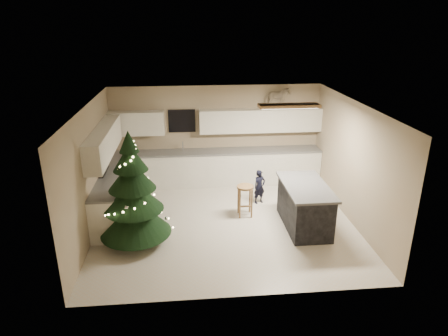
# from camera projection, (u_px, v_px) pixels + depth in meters

# --- Properties ---
(ground_plane) EXTENTS (5.50, 5.50, 0.00)m
(ground_plane) POSITION_uv_depth(u_px,v_px,m) (226.00, 222.00, 8.77)
(ground_plane) COLOR beige
(room_shell) EXTENTS (5.52, 5.02, 2.61)m
(room_shell) POSITION_uv_depth(u_px,v_px,m) (227.00, 147.00, 8.15)
(room_shell) COLOR gray
(room_shell) RESTS_ON ground_plane
(cabinetry) EXTENTS (5.50, 3.20, 2.00)m
(cabinetry) POSITION_uv_depth(u_px,v_px,m) (183.00, 166.00, 9.95)
(cabinetry) COLOR silver
(cabinetry) RESTS_ON ground_plane
(island) EXTENTS (0.90, 1.70, 0.95)m
(island) POSITION_uv_depth(u_px,v_px,m) (304.00, 206.00, 8.46)
(island) COLOR black
(island) RESTS_ON ground_plane
(bar_stool) EXTENTS (0.38, 0.38, 0.72)m
(bar_stool) POSITION_uv_depth(u_px,v_px,m) (245.00, 193.00, 8.90)
(bar_stool) COLOR olive
(bar_stool) RESTS_ON ground_plane
(christmas_tree) EXTENTS (1.44, 1.39, 2.31)m
(christmas_tree) POSITION_uv_depth(u_px,v_px,m) (134.00, 199.00, 7.70)
(christmas_tree) COLOR #3F2816
(christmas_tree) RESTS_ON ground_plane
(toddler) EXTENTS (0.36, 0.30, 0.84)m
(toddler) POSITION_uv_depth(u_px,v_px,m) (259.00, 187.00, 9.56)
(toddler) COLOR black
(toddler) RESTS_ON ground_plane
(rocking_horse) EXTENTS (0.65, 0.33, 0.56)m
(rocking_horse) POSITION_uv_depth(u_px,v_px,m) (277.00, 98.00, 10.26)
(rocking_horse) COLOR olive
(rocking_horse) RESTS_ON cabinetry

